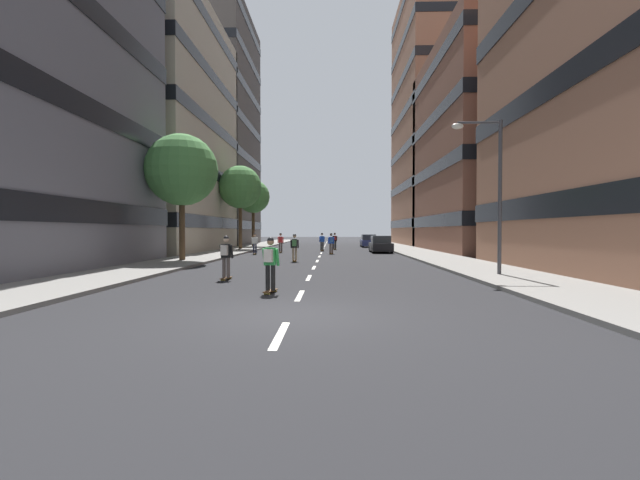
% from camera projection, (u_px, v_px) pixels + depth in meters
% --- Properties ---
extents(ground_plane, '(190.94, 190.94, 0.00)m').
position_uv_depth(ground_plane, '(322.00, 251.00, 42.05)').
color(ground_plane, black).
extents(sidewalk_left, '(3.87, 87.51, 0.14)m').
position_uv_depth(sidewalk_left, '(244.00, 249.00, 46.27)').
color(sidewalk_left, gray).
rests_on(sidewalk_left, ground_plane).
extents(sidewalk_right, '(3.87, 87.51, 0.14)m').
position_uv_depth(sidewalk_right, '(403.00, 249.00, 45.78)').
color(sidewalk_right, gray).
rests_on(sidewalk_right, ground_plane).
extents(lane_markings, '(0.16, 72.20, 0.01)m').
position_uv_depth(lane_markings, '(323.00, 250.00, 43.22)').
color(lane_markings, silver).
rests_on(lane_markings, ground_plane).
extents(building_left_mid, '(15.15, 20.63, 23.13)m').
position_uv_depth(building_left_mid, '(137.00, 130.00, 41.97)').
color(building_left_mid, '#B2A893').
rests_on(building_left_mid, ground_plane).
extents(building_left_far, '(15.15, 17.37, 31.72)m').
position_uv_depth(building_left_far, '(196.00, 130.00, 60.33)').
color(building_left_far, '#4C4744').
rests_on(building_left_far, ground_plane).
extents(building_right_mid, '(15.15, 19.88, 19.18)m').
position_uv_depth(building_right_mid, '(512.00, 149.00, 40.98)').
color(building_right_mid, brown).
rests_on(building_right_mid, ground_plane).
extents(building_right_far, '(15.15, 20.07, 34.18)m').
position_uv_depth(building_right_far, '(457.00, 119.00, 59.27)').
color(building_right_far, '#9E6B51').
rests_on(building_right_far, ground_plane).
extents(parked_car_near, '(1.82, 4.40, 1.52)m').
position_uv_depth(parked_car_near, '(381.00, 245.00, 39.12)').
color(parked_car_near, black).
rests_on(parked_car_near, ground_plane).
extents(parked_car_mid, '(1.82, 4.40, 1.52)m').
position_uv_depth(parked_car_mid, '(368.00, 241.00, 52.33)').
color(parked_car_mid, navy).
rests_on(parked_car_mid, ground_plane).
extents(street_tree_near, '(4.47, 4.47, 7.88)m').
position_uv_depth(street_tree_near, '(182.00, 170.00, 27.23)').
color(street_tree_near, '#4C3823').
rests_on(street_tree_near, sidewalk_left).
extents(street_tree_mid, '(4.36, 4.36, 8.47)m').
position_uv_depth(street_tree_mid, '(240.00, 187.00, 44.48)').
color(street_tree_mid, '#4C3823').
rests_on(street_tree_mid, sidewalk_left).
extents(street_tree_far, '(3.92, 3.92, 7.86)m').
position_uv_depth(street_tree_far, '(253.00, 197.00, 51.79)').
color(street_tree_far, '#4C3823').
rests_on(street_tree_far, sidewalk_left).
extents(streetlamp_right, '(2.13, 0.30, 6.50)m').
position_uv_depth(streetlamp_right, '(491.00, 180.00, 18.37)').
color(streetlamp_right, '#3F3F44').
rests_on(streetlamp_right, sidewalk_right).
extents(skater_0, '(0.57, 0.92, 1.78)m').
position_uv_depth(skater_0, '(270.00, 261.00, 13.70)').
color(skater_0, brown).
rests_on(skater_0, ground_plane).
extents(skater_1, '(0.53, 0.90, 1.78)m').
position_uv_depth(skater_1, '(295.00, 246.00, 27.64)').
color(skater_1, brown).
rests_on(skater_1, ground_plane).
extents(skater_2, '(0.57, 0.92, 1.78)m').
position_uv_depth(skater_2, '(331.00, 242.00, 36.78)').
color(skater_2, brown).
rests_on(skater_2, ground_plane).
extents(skater_3, '(0.56, 0.92, 1.78)m').
position_uv_depth(skater_3, '(281.00, 242.00, 39.13)').
color(skater_3, brown).
rests_on(skater_3, ground_plane).
extents(skater_4, '(0.56, 0.92, 1.78)m').
position_uv_depth(skater_4, '(226.00, 255.00, 17.43)').
color(skater_4, brown).
rests_on(skater_4, ground_plane).
extents(skater_5, '(0.57, 0.92, 1.78)m').
position_uv_depth(skater_5, '(322.00, 241.00, 42.43)').
color(skater_5, brown).
rests_on(skater_5, ground_plane).
extents(skater_6, '(0.54, 0.91, 1.78)m').
position_uv_depth(skater_6, '(255.00, 243.00, 36.16)').
color(skater_6, brown).
rests_on(skater_6, ground_plane).
extents(skater_7, '(0.56, 0.92, 1.78)m').
position_uv_depth(skater_7, '(335.00, 240.00, 45.24)').
color(skater_7, brown).
rests_on(skater_7, ground_plane).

